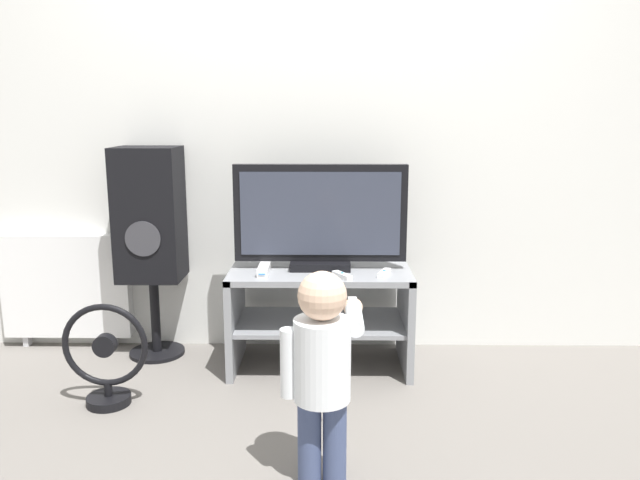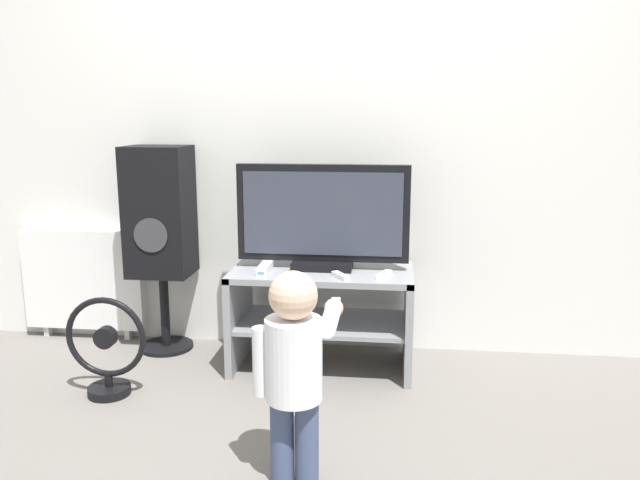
# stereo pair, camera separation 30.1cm
# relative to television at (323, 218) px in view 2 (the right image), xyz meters

# --- Properties ---
(ground_plane) EXTENTS (16.00, 16.00, 0.00)m
(ground_plane) POSITION_rel_television_xyz_m (0.00, -0.27, -0.77)
(ground_plane) COLOR slate
(wall_back) EXTENTS (10.00, 0.06, 2.60)m
(wall_back) POSITION_rel_television_xyz_m (0.00, 0.30, 0.53)
(wall_back) COLOR silver
(wall_back) RESTS_ON ground_plane
(tv_stand) EXTENTS (0.91, 0.49, 0.51)m
(tv_stand) POSITION_rel_television_xyz_m (0.00, -0.02, -0.44)
(tv_stand) COLOR gray
(tv_stand) RESTS_ON ground_plane
(television) EXTENTS (0.86, 0.20, 0.53)m
(television) POSITION_rel_television_xyz_m (0.00, 0.00, 0.00)
(television) COLOR black
(television) RESTS_ON tv_stand
(game_console) EXTENTS (0.05, 0.18, 0.04)m
(game_console) POSITION_rel_television_xyz_m (-0.28, -0.11, -0.24)
(game_console) COLOR white
(game_console) RESTS_ON tv_stand
(remote_primary) EXTENTS (0.08, 0.13, 0.03)m
(remote_primary) POSITION_rel_television_xyz_m (0.31, -0.14, -0.25)
(remote_primary) COLOR white
(remote_primary) RESTS_ON tv_stand
(remote_secondary) EXTENTS (0.10, 0.13, 0.03)m
(remote_secondary) POSITION_rel_television_xyz_m (0.11, -0.19, -0.25)
(remote_secondary) COLOR white
(remote_secondary) RESTS_ON tv_stand
(child) EXTENTS (0.29, 0.45, 0.77)m
(child) POSITION_rel_television_xyz_m (0.02, -1.06, -0.32)
(child) COLOR #3F4C72
(child) RESTS_ON ground_plane
(speaker_tower) EXTENTS (0.33, 0.29, 1.12)m
(speaker_tower) POSITION_rel_television_xyz_m (-0.89, 0.11, -0.03)
(speaker_tower) COLOR black
(speaker_tower) RESTS_ON ground_plane
(floor_fan) EXTENTS (0.38, 0.20, 0.47)m
(floor_fan) POSITION_rel_television_xyz_m (-0.95, -0.48, -0.56)
(floor_fan) COLOR black
(floor_fan) RESTS_ON ground_plane
(radiator) EXTENTS (0.71, 0.08, 0.64)m
(radiator) POSITION_rel_television_xyz_m (-1.41, 0.23, -0.42)
(radiator) COLOR white
(radiator) RESTS_ON ground_plane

